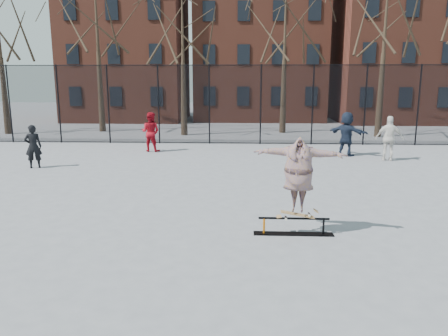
{
  "coord_description": "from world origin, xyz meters",
  "views": [
    {
      "loc": [
        0.45,
        -9.24,
        3.35
      ],
      "look_at": [
        -0.08,
        1.5,
        1.12
      ],
      "focal_mm": 35.0,
      "sensor_mm": 36.0,
      "label": 1
    }
  ],
  "objects_px": {
    "skate_rail": "(294,228)",
    "bystander_black": "(33,146)",
    "skater": "(299,177)",
    "bystander_white": "(389,138)",
    "bystander_red": "(151,132)",
    "bystander_navy": "(347,134)",
    "skateboard": "(297,215)"
  },
  "relations": [
    {
      "from": "skate_rail",
      "to": "bystander_black",
      "type": "distance_m",
      "value": 11.27
    },
    {
      "from": "skater",
      "to": "bystander_white",
      "type": "bearing_deg",
      "value": 72.7
    },
    {
      "from": "skater",
      "to": "bystander_red",
      "type": "bearing_deg",
      "value": 127.98
    },
    {
      "from": "skater",
      "to": "bystander_white",
      "type": "xyz_separation_m",
      "value": [
        4.73,
        8.9,
        -0.37
      ]
    },
    {
      "from": "bystander_navy",
      "to": "skateboard",
      "type": "bearing_deg",
      "value": 111.74
    },
    {
      "from": "skate_rail",
      "to": "bystander_navy",
      "type": "height_order",
      "value": "bystander_navy"
    },
    {
      "from": "skateboard",
      "to": "bystander_black",
      "type": "xyz_separation_m",
      "value": [
        -9.1,
        6.71,
        0.39
      ]
    },
    {
      "from": "bystander_white",
      "to": "bystander_black",
      "type": "bearing_deg",
      "value": 22.17
    },
    {
      "from": "skater",
      "to": "bystander_white",
      "type": "height_order",
      "value": "skater"
    },
    {
      "from": "skateboard",
      "to": "bystander_white",
      "type": "relative_size",
      "value": 0.43
    },
    {
      "from": "skate_rail",
      "to": "bystander_black",
      "type": "bearing_deg",
      "value": 143.36
    },
    {
      "from": "skater",
      "to": "bystander_red",
      "type": "distance_m",
      "value": 12.0
    },
    {
      "from": "bystander_black",
      "to": "bystander_white",
      "type": "xyz_separation_m",
      "value": [
        13.83,
        2.18,
        0.1
      ]
    },
    {
      "from": "skateboard",
      "to": "bystander_navy",
      "type": "relative_size",
      "value": 0.41
    },
    {
      "from": "skater",
      "to": "bystander_white",
      "type": "distance_m",
      "value": 10.08
    },
    {
      "from": "skateboard",
      "to": "bystander_navy",
      "type": "height_order",
      "value": "bystander_navy"
    },
    {
      "from": "skate_rail",
      "to": "bystander_red",
      "type": "height_order",
      "value": "bystander_red"
    },
    {
      "from": "skater",
      "to": "bystander_black",
      "type": "distance_m",
      "value": 11.32
    },
    {
      "from": "bystander_black",
      "to": "bystander_red",
      "type": "height_order",
      "value": "bystander_red"
    },
    {
      "from": "skate_rail",
      "to": "skater",
      "type": "height_order",
      "value": "skater"
    },
    {
      "from": "skateboard",
      "to": "skater",
      "type": "distance_m",
      "value": 0.85
    },
    {
      "from": "skate_rail",
      "to": "bystander_navy",
      "type": "xyz_separation_m",
      "value": [
        3.32,
        9.98,
        0.81
      ]
    },
    {
      "from": "skater",
      "to": "skateboard",
      "type": "bearing_deg",
      "value": 0.0
    },
    {
      "from": "skateboard",
      "to": "skater",
      "type": "xyz_separation_m",
      "value": [
        0.0,
        0.0,
        0.85
      ]
    },
    {
      "from": "skater",
      "to": "bystander_black",
      "type": "bearing_deg",
      "value": 154.29
    },
    {
      "from": "skate_rail",
      "to": "skater",
      "type": "distance_m",
      "value": 1.14
    },
    {
      "from": "bystander_red",
      "to": "bystander_navy",
      "type": "xyz_separation_m",
      "value": [
        8.75,
        -0.68,
        0.05
      ]
    },
    {
      "from": "skate_rail",
      "to": "skateboard",
      "type": "bearing_deg",
      "value": 0.0
    },
    {
      "from": "skateboard",
      "to": "bystander_white",
      "type": "height_order",
      "value": "bystander_white"
    },
    {
      "from": "bystander_white",
      "to": "bystander_navy",
      "type": "xyz_separation_m",
      "value": [
        -1.48,
        1.09,
        0.04
      ]
    },
    {
      "from": "bystander_white",
      "to": "bystander_navy",
      "type": "height_order",
      "value": "bystander_navy"
    },
    {
      "from": "bystander_navy",
      "to": "skater",
      "type": "bearing_deg",
      "value": 111.74
    }
  ]
}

